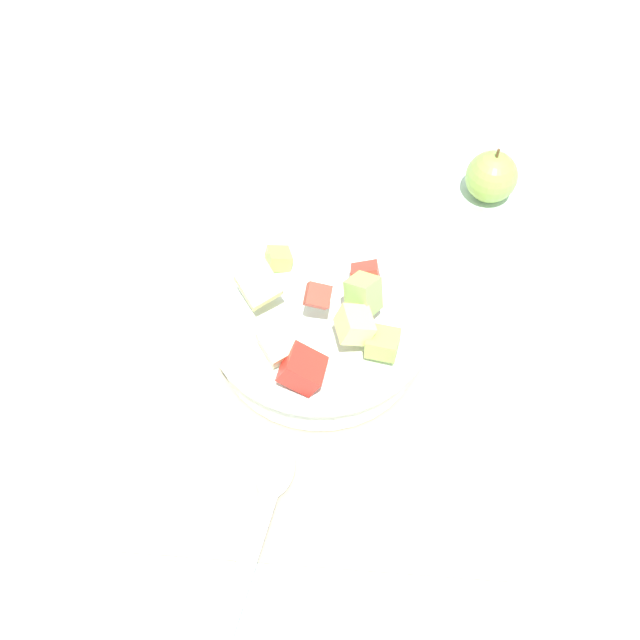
# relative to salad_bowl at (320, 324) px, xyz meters

# --- Properties ---
(ground_plane) EXTENTS (2.40, 2.40, 0.00)m
(ground_plane) POSITION_rel_salad_bowl_xyz_m (-0.01, -0.01, -0.04)
(ground_plane) COLOR silver
(placemat) EXTENTS (0.47, 0.37, 0.01)m
(placemat) POSITION_rel_salad_bowl_xyz_m (-0.01, -0.01, -0.04)
(placemat) COLOR tan
(placemat) RESTS_ON ground_plane
(salad_bowl) EXTENTS (0.24, 0.24, 0.11)m
(salad_bowl) POSITION_rel_salad_bowl_xyz_m (0.00, 0.00, 0.00)
(salad_bowl) COLOR white
(salad_bowl) RESTS_ON placemat
(serving_spoon) EXTENTS (0.21, 0.07, 0.01)m
(serving_spoon) POSITION_rel_salad_bowl_xyz_m (-0.20, 0.04, -0.03)
(serving_spoon) COLOR #B7B7BC
(serving_spoon) RESTS_ON placemat
(whole_apple) EXTENTS (0.07, 0.07, 0.08)m
(whole_apple) POSITION_rel_salad_bowl_xyz_m (0.25, -0.20, -0.01)
(whole_apple) COLOR #8CB74C
(whole_apple) RESTS_ON ground_plane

